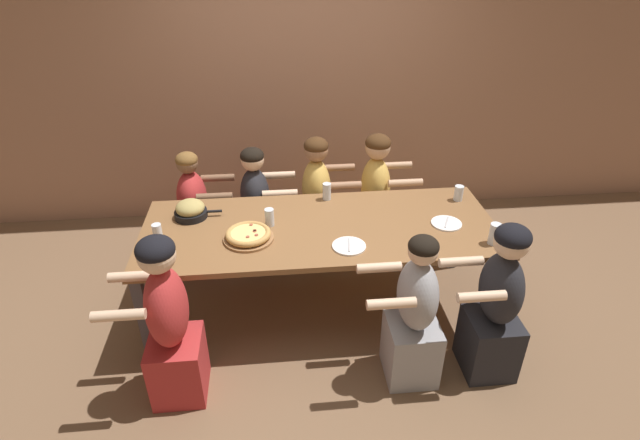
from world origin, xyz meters
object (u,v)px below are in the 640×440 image
(skillet_bowl, at_px, (191,210))
(diner_near_midright, at_px, (414,317))
(diner_far_midright, at_px, (375,201))
(diner_far_left, at_px, (195,216))
(drinking_glass_c, at_px, (459,193))
(diner_far_midleft, at_px, (257,211))
(drinking_glass_e, at_px, (494,235))
(diner_far_center, at_px, (317,205))
(drinking_glass_d, at_px, (270,218))
(drinking_glass_b, at_px, (327,191))
(diner_near_right, at_px, (496,307))
(diner_near_left, at_px, (170,326))
(pizza_board_main, at_px, (248,235))
(drinking_glass_a, at_px, (157,232))
(empty_plate_a, at_px, (349,246))
(empty_plate_b, at_px, (446,223))

(skillet_bowl, xyz_separation_m, diner_near_midright, (1.43, -0.93, -0.32))
(diner_far_midright, relative_size, diner_far_left, 1.09)
(drinking_glass_c, bearing_deg, diner_far_midleft, 164.63)
(drinking_glass_e, xyz_separation_m, diner_far_center, (-1.08, 1.05, -0.29))
(drinking_glass_c, height_order, drinking_glass_d, drinking_glass_d)
(drinking_glass_b, height_order, diner_near_right, diner_near_right)
(diner_near_left, bearing_deg, pizza_board_main, -38.03)
(drinking_glass_d, bearing_deg, diner_near_right, -28.78)
(diner_far_midright, height_order, diner_near_left, diner_near_left)
(pizza_board_main, distance_m, diner_far_midleft, 0.89)
(drinking_glass_a, relative_size, diner_far_left, 0.11)
(skillet_bowl, xyz_separation_m, diner_far_midright, (1.47, 0.49, -0.27))
(empty_plate_a, bearing_deg, diner_near_midright, -50.98)
(drinking_glass_b, height_order, diner_near_left, diner_near_left)
(drinking_glass_d, height_order, diner_far_midright, diner_far_midright)
(pizza_board_main, xyz_separation_m, skillet_bowl, (-0.42, 0.34, 0.03))
(empty_plate_a, height_order, diner_far_midleft, diner_far_midleft)
(pizza_board_main, height_order, diner_far_midright, diner_far_midright)
(pizza_board_main, distance_m, empty_plate_a, 0.68)
(pizza_board_main, relative_size, empty_plate_b, 1.58)
(drinking_glass_c, distance_m, diner_far_left, 2.15)
(drinking_glass_e, bearing_deg, drinking_glass_b, 144.75)
(diner_far_left, bearing_deg, diner_near_midright, 46.36)
(diner_far_midright, bearing_deg, diner_far_center, -90.00)
(diner_far_midleft, height_order, diner_far_midright, diner_far_midright)
(drinking_glass_e, xyz_separation_m, diner_near_left, (-2.09, -0.38, -0.26))
(pizza_board_main, xyz_separation_m, drinking_glass_c, (1.60, 0.41, 0.03))
(empty_plate_a, bearing_deg, drinking_glass_e, -3.12)
(drinking_glass_a, distance_m, diner_far_midleft, 1.05)
(diner_near_right, bearing_deg, diner_far_midright, 18.90)
(drinking_glass_d, xyz_separation_m, diner_far_midright, (0.90, 0.67, -0.27))
(diner_near_midright, height_order, diner_near_right, diner_near_right)
(skillet_bowl, bearing_deg, drinking_glass_a, -123.62)
(drinking_glass_a, relative_size, diner_near_right, 0.10)
(diner_far_left, bearing_deg, pizza_board_main, 30.06)
(drinking_glass_b, xyz_separation_m, diner_far_center, (-0.05, 0.32, -0.29))
(empty_plate_b, bearing_deg, drinking_glass_b, 150.21)
(drinking_glass_b, xyz_separation_m, drinking_glass_d, (-0.44, -0.35, -0.01))
(skillet_bowl, bearing_deg, diner_far_midright, 18.60)
(drinking_glass_c, xyz_separation_m, diner_near_left, (-2.06, -1.00, -0.26))
(diner_far_midright, distance_m, diner_far_left, 1.53)
(empty_plate_a, height_order, diner_far_center, diner_far_center)
(drinking_glass_e, bearing_deg, diner_near_midright, -148.29)
(drinking_glass_b, bearing_deg, empty_plate_b, -29.79)
(empty_plate_a, bearing_deg, diner_far_midright, 68.97)
(empty_plate_b, xyz_separation_m, drinking_glass_c, (0.20, 0.35, 0.05))
(diner_near_right, bearing_deg, drinking_glass_a, 72.99)
(pizza_board_main, xyz_separation_m, drinking_glass_b, (0.59, 0.52, 0.03))
(pizza_board_main, relative_size, diner_near_left, 0.29)
(diner_near_midright, bearing_deg, diner_near_right, -90.00)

